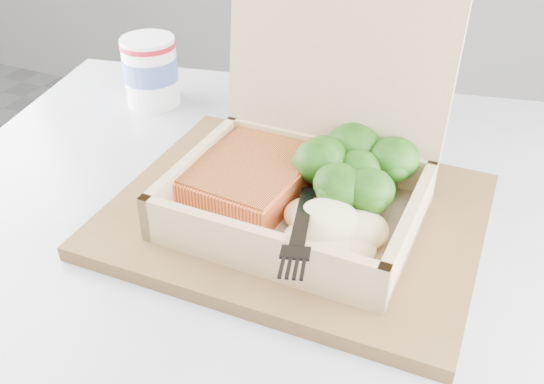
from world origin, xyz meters
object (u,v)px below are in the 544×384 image
at_px(serving_tray, 296,215).
at_px(paper_cup, 150,69).
at_px(takeout_container, 309,155).
at_px(cafe_table, 264,367).

xyz_separation_m(serving_tray, paper_cup, (-0.27, 0.16, 0.04)).
bearing_deg(takeout_container, paper_cup, 152.53).
relative_size(cafe_table, paper_cup, 9.74).
height_order(takeout_container, paper_cup, takeout_container).
relative_size(serving_tray, paper_cup, 3.89).
bearing_deg(cafe_table, serving_tray, 66.40).
bearing_deg(paper_cup, cafe_table, -38.60).
relative_size(cafe_table, takeout_container, 3.86).
xyz_separation_m(serving_tray, takeout_container, (0.00, 0.02, 0.06)).
bearing_deg(serving_tray, cafe_table, -113.60).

